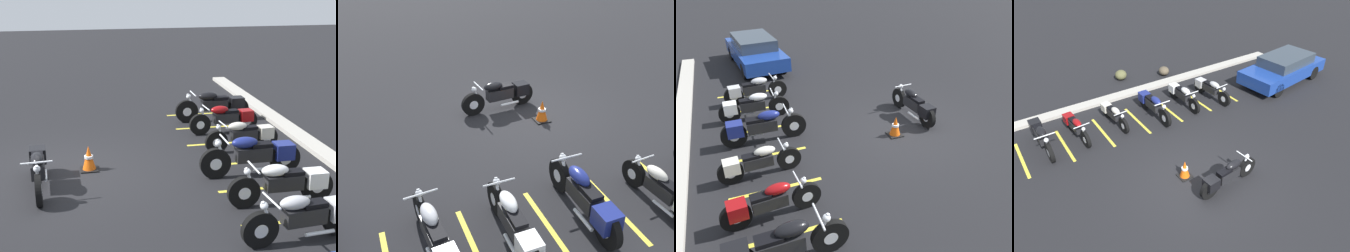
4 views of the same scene
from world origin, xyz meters
The scene contains 16 objects.
ground centered at (0.00, 0.00, 0.00)m, with size 60.00×60.00×0.00m, color black.
motorcycle_black_featured centered at (0.57, -0.66, 0.45)m, with size 2.16×0.61×0.85m.
parked_bike_0 centered at (-3.32, 4.36, 0.48)m, with size 0.65×2.32×0.91m.
parked_bike_1 centered at (-2.15, 4.34, 0.42)m, with size 0.57×2.03×0.80m.
parked_bike_2 centered at (-0.69, 4.36, 0.41)m, with size 0.55×1.96×0.77m.
parked_bike_3 centered at (0.83, 4.04, 0.49)m, with size 0.65×2.32×0.91m.
parked_bike_4 centered at (2.27, 4.11, 0.45)m, with size 0.60×2.14×0.84m.
parked_bike_5 centered at (3.56, 3.89, 0.45)m, with size 0.60×2.14×0.84m.
concrete_curb centered at (0.00, 6.16, 0.06)m, with size 18.00×0.50×0.12m, color #A8A399.
traffic_cone centered at (-0.16, 0.40, 0.27)m, with size 0.40×0.40×0.58m.
stall_line_0 centered at (-4.12, 4.03, 0.00)m, with size 0.10×2.10×0.00m, color gold.
stall_line_1 centered at (-2.71, 4.03, 0.00)m, with size 0.10×2.10×0.00m, color gold.
stall_line_2 centered at (-1.30, 4.03, 0.00)m, with size 0.10×2.10×0.00m, color gold.
stall_line_3 centered at (0.12, 4.03, 0.00)m, with size 0.10×2.10×0.00m, color gold.
stall_line_4 centered at (1.53, 4.03, 0.00)m, with size 0.10×2.10×0.00m, color gold.
stall_line_5 centered at (2.94, 4.03, 0.00)m, with size 0.10×2.10×0.00m, color gold.
Camera 1 is at (9.94, 0.29, 4.26)m, focal length 50.00 mm.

